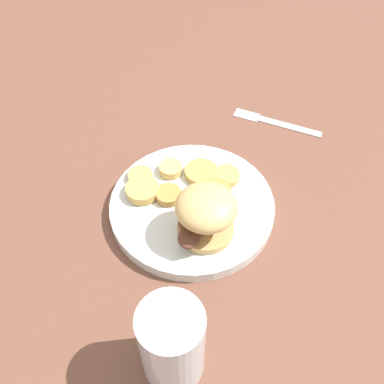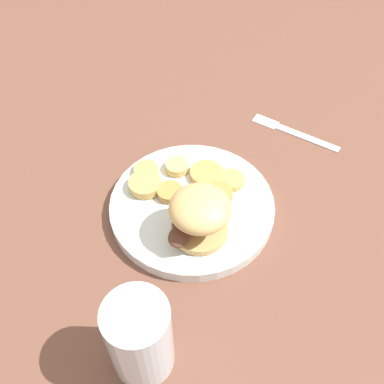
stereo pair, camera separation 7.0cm
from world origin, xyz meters
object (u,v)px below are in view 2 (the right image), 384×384
sandwich (199,215)px  drinking_glass (140,338)px  dinner_plate (192,206)px  fork (294,132)px

sandwich → drinking_glass: (-0.15, -0.13, -0.00)m
dinner_plate → sandwich: 0.08m
fork → drinking_glass: drinking_glass is taller
fork → drinking_glass: size_ratio=1.20×
sandwich → fork: (0.28, 0.14, -0.07)m
dinner_plate → fork: 0.27m
dinner_plate → fork: size_ratio=1.67×
sandwich → fork: bearing=26.0°
sandwich → drinking_glass: 0.20m
drinking_glass → dinner_plate: bearing=48.5°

